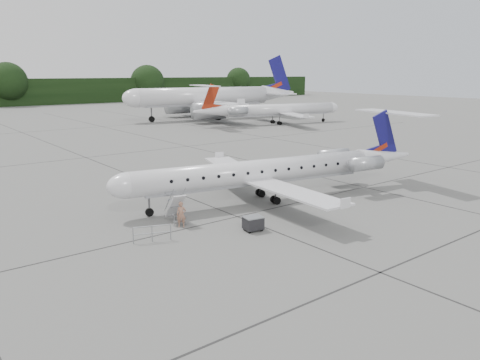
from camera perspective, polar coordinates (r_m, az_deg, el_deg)
ground at (r=34.26m, az=8.69°, el=-3.90°), size 320.00×320.00×0.00m
main_regional_jet at (r=35.93m, az=2.19°, el=2.45°), size 28.81×23.16×6.59m
airstair at (r=31.73m, az=-7.90°, el=-3.30°), size 1.25×2.23×2.06m
passenger at (r=30.70m, az=-7.17°, el=-4.19°), size 0.74×0.68×1.70m
safety_railing at (r=28.42m, az=-10.66°, el=-6.48°), size 2.08×0.86×1.00m
baggage_cart at (r=29.89m, az=1.61°, el=-5.28°), size 1.30×1.12×1.00m
bg_narrowbody at (r=101.11m, az=-4.39°, el=11.19°), size 41.25×32.51×13.47m
bg_regional_right at (r=92.18m, az=5.05°, el=9.23°), size 33.64×27.54×7.74m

